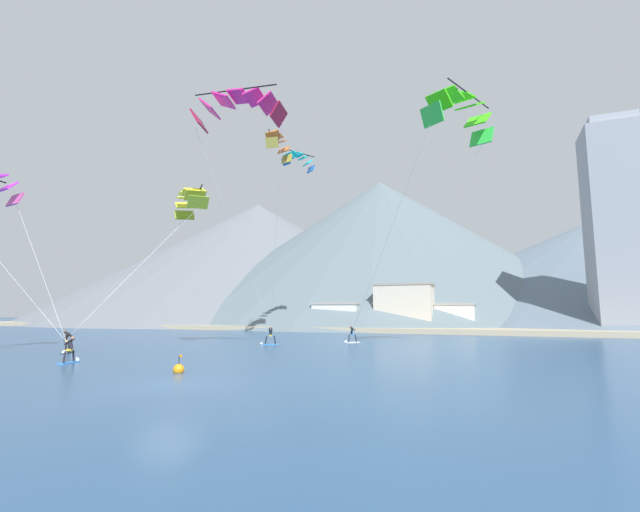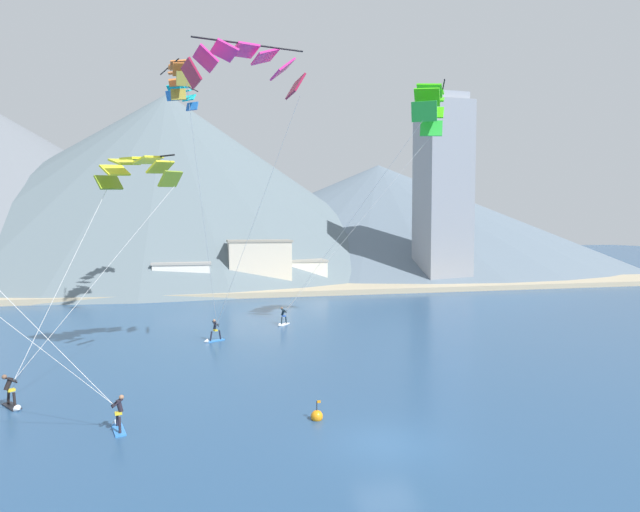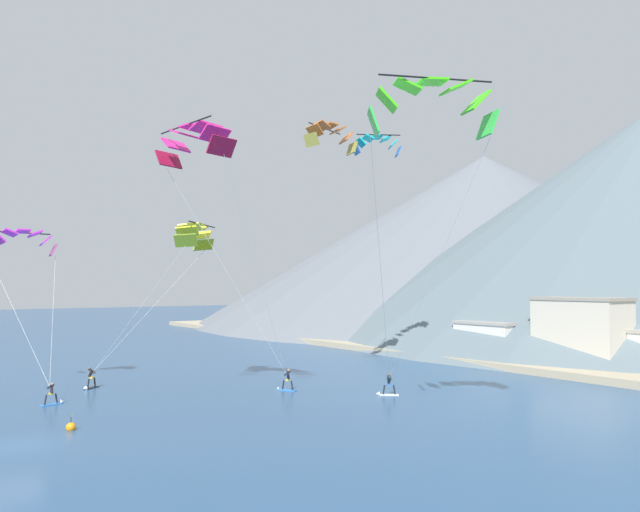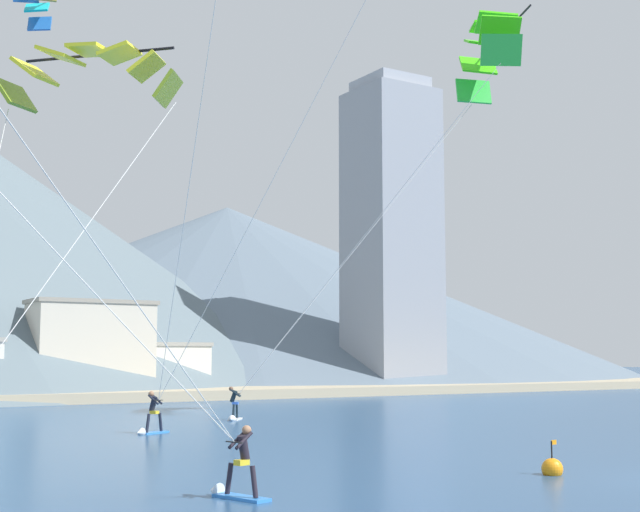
# 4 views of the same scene
# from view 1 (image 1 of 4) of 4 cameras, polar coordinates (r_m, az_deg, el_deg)

# --- Properties ---
(ground_plane) EXTENTS (400.00, 400.00, 0.00)m
(ground_plane) POSITION_cam_1_polar(r_m,az_deg,el_deg) (19.59, -19.36, -16.00)
(ground_plane) COLOR navy
(kitesurfer_near_lead) EXTENTS (1.39, 1.61, 1.69)m
(kitesurfer_near_lead) POSITION_cam_1_polar(r_m,az_deg,el_deg) (42.45, 4.07, -10.82)
(kitesurfer_near_lead) COLOR white
(kitesurfer_near_lead) RESTS_ON ground
(kitesurfer_near_trail) EXTENTS (1.36, 1.63, 1.77)m
(kitesurfer_near_trail) POSITION_cam_1_polar(r_m,az_deg,el_deg) (36.92, -30.75, -10.26)
(kitesurfer_near_trail) COLOR black
(kitesurfer_near_trail) RESTS_ON ground
(kitesurfer_mid_center) EXTENTS (0.87, 1.78, 1.65)m
(kitesurfer_mid_center) POSITION_cam_1_polar(r_m,az_deg,el_deg) (30.25, -30.18, -11.37)
(kitesurfer_mid_center) COLOR #337FDB
(kitesurfer_mid_center) RESTS_ON ground
(kitesurfer_far_left) EXTENTS (1.71, 1.21, 1.77)m
(kitesurfer_far_left) POSITION_cam_1_polar(r_m,az_deg,el_deg) (40.17, -6.93, -10.92)
(kitesurfer_far_left) COLOR #337FDB
(kitesurfer_far_left) RESTS_ON ground
(parafoil_kite_near_lead) EXTENTS (13.56, 10.00, 18.86)m
(parafoil_kite_near_lead) POSITION_cam_1_polar(r_m,az_deg,el_deg) (37.55, 18.02, 17.83)
(parafoil_kite_near_lead) COLOR green
(parafoil_kite_near_trail) EXTENTS (8.05, 8.97, 12.04)m
(parafoil_kite_near_trail) POSITION_cam_1_polar(r_m,az_deg,el_deg) (38.93, -16.96, 7.07)
(parafoil_kite_near_trail) COLOR #81A223
(parafoil_kite_far_left) EXTENTS (7.41, 10.41, 18.24)m
(parafoil_kite_far_left) POSITION_cam_1_polar(r_m,az_deg,el_deg) (35.15, -10.76, 18.93)
(parafoil_kite_far_left) COLOR #9F1236
(parafoil_kite_distant_high_outer) EXTENTS (2.97, 5.85, 2.55)m
(parafoil_kite_distant_high_outer) POSITION_cam_1_polar(r_m,az_deg,el_deg) (50.60, -5.64, 14.74)
(parafoil_kite_distant_high_outer) COLOR #9D943A
(parafoil_kite_distant_low_drift) EXTENTS (2.98, 4.73, 1.99)m
(parafoil_kite_distant_low_drift) POSITION_cam_1_polar(r_m,az_deg,el_deg) (55.06, -2.88, 12.74)
(parafoil_kite_distant_low_drift) COLOR blue
(race_marker_buoy) EXTENTS (0.56, 0.56, 1.02)m
(race_marker_buoy) POSITION_cam_1_polar(r_m,az_deg,el_deg) (23.37, -18.33, -14.17)
(race_marker_buoy) COLOR orange
(race_marker_buoy) RESTS_ON ground
(shoreline_strip) EXTENTS (180.00, 10.00, 0.70)m
(shoreline_strip) POSITION_cam_1_polar(r_m,az_deg,el_deg) (64.59, 10.68, -9.61)
(shoreline_strip) COLOR tan
(shoreline_strip) RESTS_ON ground
(shore_building_harbour_front) EXTENTS (5.57, 4.55, 6.29)m
(shore_building_harbour_front) POSITION_cam_1_polar(r_m,az_deg,el_deg) (68.93, 36.54, -5.83)
(shore_building_harbour_front) COLOR #B7AD9E
(shore_building_harbour_front) RESTS_ON ground
(shore_building_promenade_mid) EXTENTS (5.91, 4.93, 4.19)m
(shore_building_promenade_mid) POSITION_cam_1_polar(r_m,az_deg,el_deg) (68.36, 17.60, -7.79)
(shore_building_promenade_mid) COLOR silver
(shore_building_promenade_mid) RESTS_ON ground
(shore_building_quay_east) EXTENTS (7.54, 6.20, 4.35)m
(shore_building_quay_east) POSITION_cam_1_polar(r_m,az_deg,el_deg) (68.94, 2.61, -8.05)
(shore_building_quay_east) COLOR silver
(shore_building_quay_east) RESTS_ON ground
(shore_building_quay_west) EXTENTS (8.82, 4.82, 7.17)m
(shore_building_quay_west) POSITION_cam_1_polar(r_m,az_deg,el_deg) (66.45, 11.18, -6.73)
(shore_building_quay_west) COLOR beige
(shore_building_quay_west) RESTS_ON ground
(highrise_tower) EXTENTS (7.00, 7.00, 29.01)m
(highrise_tower) POSITION_cam_1_polar(r_m,az_deg,el_deg) (69.55, 34.91, 3.29)
(highrise_tower) COLOR gray
(highrise_tower) RESTS_ON ground
(mountain_peak_west_ridge) EXTENTS (127.93, 127.93, 37.38)m
(mountain_peak_west_ridge) POSITION_cam_1_polar(r_m,az_deg,el_deg) (138.30, -8.38, -0.75)
(mountain_peak_west_ridge) COLOR slate
(mountain_peak_west_ridge) RESTS_ON ground
(mountain_peak_central_summit) EXTENTS (113.69, 113.69, 38.79)m
(mountain_peak_central_summit) POSITION_cam_1_polar(r_m,az_deg,el_deg) (118.25, 8.15, 0.70)
(mountain_peak_central_summit) COLOR slate
(mountain_peak_central_summit) RESTS_ON ground
(mountain_peak_east_shoulder) EXTENTS (117.12, 117.12, 24.90)m
(mountain_peak_east_shoulder) POSITION_cam_1_polar(r_m,az_deg,el_deg) (120.67, 33.19, -1.66)
(mountain_peak_east_shoulder) COLOR slate
(mountain_peak_east_shoulder) RESTS_ON ground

